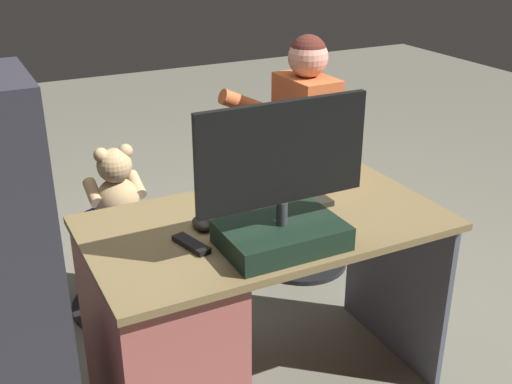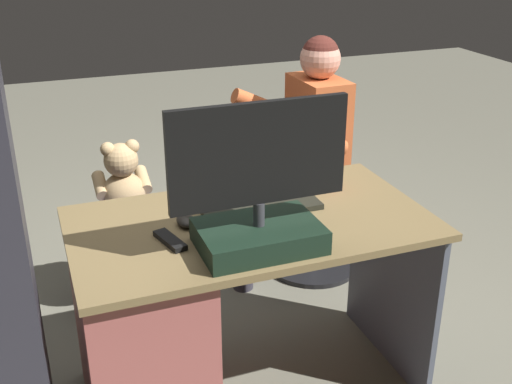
{
  "view_description": "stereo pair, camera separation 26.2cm",
  "coord_description": "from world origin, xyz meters",
  "px_view_note": "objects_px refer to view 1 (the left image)",
  "views": [
    {
      "loc": [
        0.91,
        2.08,
        1.68
      ],
      "look_at": [
        -0.18,
        -0.06,
        0.62
      ],
      "focal_mm": 44.51,
      "sensor_mm": 36.0,
      "label": 1
    },
    {
      "loc": [
        0.67,
        2.19,
        1.68
      ],
      "look_at": [
        -0.18,
        -0.06,
        0.62
      ],
      "focal_mm": 44.51,
      "sensor_mm": 36.0,
      "label": 2
    }
  ],
  "objects_px": {
    "computer_mouse": "(202,223)",
    "visitor_chair": "(303,217)",
    "office_chair_teddy": "(123,258)",
    "desk": "(184,326)",
    "person": "(289,141)",
    "cup": "(330,171)",
    "monitor": "(282,204)",
    "tv_remote": "(191,244)",
    "keyboard": "(273,207)",
    "teddy_bear": "(116,188)"
  },
  "relations": [
    {
      "from": "monitor",
      "to": "visitor_chair",
      "type": "xyz_separation_m",
      "value": [
        -0.66,
        -0.95,
        -0.6
      ]
    },
    {
      "from": "monitor",
      "to": "person",
      "type": "relative_size",
      "value": 0.47
    },
    {
      "from": "office_chair_teddy",
      "to": "monitor",
      "type": "bearing_deg",
      "value": 105.4
    },
    {
      "from": "keyboard",
      "to": "office_chair_teddy",
      "type": "xyz_separation_m",
      "value": [
        0.37,
        -0.73,
        -0.48
      ]
    },
    {
      "from": "desk",
      "to": "keyboard",
      "type": "xyz_separation_m",
      "value": [
        -0.37,
        -0.06,
        0.35
      ]
    },
    {
      "from": "desk",
      "to": "monitor",
      "type": "relative_size",
      "value": 2.2
    },
    {
      "from": "office_chair_teddy",
      "to": "teddy_bear",
      "type": "xyz_separation_m",
      "value": [
        0.0,
        -0.01,
        0.35
      ]
    },
    {
      "from": "tv_remote",
      "to": "monitor",
      "type": "bearing_deg",
      "value": 139.33
    },
    {
      "from": "tv_remote",
      "to": "office_chair_teddy",
      "type": "relative_size",
      "value": 0.3
    },
    {
      "from": "tv_remote",
      "to": "cup",
      "type": "bearing_deg",
      "value": -176.04
    },
    {
      "from": "teddy_bear",
      "to": "keyboard",
      "type": "bearing_deg",
      "value": 116.48
    },
    {
      "from": "monitor",
      "to": "tv_remote",
      "type": "distance_m",
      "value": 0.31
    },
    {
      "from": "cup",
      "to": "office_chair_teddy",
      "type": "relative_size",
      "value": 0.21
    },
    {
      "from": "monitor",
      "to": "tv_remote",
      "type": "relative_size",
      "value": 3.72
    },
    {
      "from": "visitor_chair",
      "to": "person",
      "type": "height_order",
      "value": "person"
    },
    {
      "from": "person",
      "to": "desk",
      "type": "bearing_deg",
      "value": 42.36
    },
    {
      "from": "visitor_chair",
      "to": "monitor",
      "type": "bearing_deg",
      "value": 55.2
    },
    {
      "from": "monitor",
      "to": "computer_mouse",
      "type": "relative_size",
      "value": 5.81
    },
    {
      "from": "desk",
      "to": "person",
      "type": "bearing_deg",
      "value": -137.64
    },
    {
      "from": "desk",
      "to": "office_chair_teddy",
      "type": "xyz_separation_m",
      "value": [
        -0.0,
        -0.79,
        -0.14
      ]
    },
    {
      "from": "cup",
      "to": "person",
      "type": "relative_size",
      "value": 0.09
    },
    {
      "from": "keyboard",
      "to": "cup",
      "type": "bearing_deg",
      "value": -160.16
    },
    {
      "from": "teddy_bear",
      "to": "person",
      "type": "distance_m",
      "value": 0.84
    },
    {
      "from": "desk",
      "to": "office_chair_teddy",
      "type": "bearing_deg",
      "value": -90.12
    },
    {
      "from": "office_chair_teddy",
      "to": "visitor_chair",
      "type": "bearing_deg",
      "value": 178.29
    },
    {
      "from": "teddy_bear",
      "to": "person",
      "type": "xyz_separation_m",
      "value": [
        -0.84,
        0.04,
        0.09
      ]
    },
    {
      "from": "office_chair_teddy",
      "to": "cup",
      "type": "bearing_deg",
      "value": 137.38
    },
    {
      "from": "keyboard",
      "to": "tv_remote",
      "type": "xyz_separation_m",
      "value": [
        0.36,
        0.12,
        -0.0
      ]
    },
    {
      "from": "monitor",
      "to": "office_chair_teddy",
      "type": "bearing_deg",
      "value": -74.6
    },
    {
      "from": "computer_mouse",
      "to": "tv_remote",
      "type": "relative_size",
      "value": 0.64
    },
    {
      "from": "computer_mouse",
      "to": "office_chair_teddy",
      "type": "relative_size",
      "value": 0.19
    },
    {
      "from": "keyboard",
      "to": "tv_remote",
      "type": "distance_m",
      "value": 0.38
    },
    {
      "from": "monitor",
      "to": "office_chair_teddy",
      "type": "xyz_separation_m",
      "value": [
        0.27,
        -0.98,
        -0.62
      ]
    },
    {
      "from": "desk",
      "to": "visitor_chair",
      "type": "distance_m",
      "value": 1.21
    },
    {
      "from": "visitor_chair",
      "to": "desk",
      "type": "bearing_deg",
      "value": 39.39
    },
    {
      "from": "teddy_bear",
      "to": "person",
      "type": "height_order",
      "value": "person"
    },
    {
      "from": "cup",
      "to": "visitor_chair",
      "type": "bearing_deg",
      "value": -112.81
    },
    {
      "from": "tv_remote",
      "to": "visitor_chair",
      "type": "xyz_separation_m",
      "value": [
        -0.91,
        -0.83,
        -0.47
      ]
    },
    {
      "from": "monitor",
      "to": "keyboard",
      "type": "distance_m",
      "value": 0.3
    },
    {
      "from": "monitor",
      "to": "teddy_bear",
      "type": "bearing_deg",
      "value": -74.79
    },
    {
      "from": "monitor",
      "to": "cup",
      "type": "bearing_deg",
      "value": -139.2
    },
    {
      "from": "tv_remote",
      "to": "visitor_chair",
      "type": "distance_m",
      "value": 1.32
    },
    {
      "from": "desk",
      "to": "computer_mouse",
      "type": "height_order",
      "value": "computer_mouse"
    },
    {
      "from": "cup",
      "to": "visitor_chair",
      "type": "xyz_separation_m",
      "value": [
        -0.25,
        -0.6,
        -0.51
      ]
    },
    {
      "from": "desk",
      "to": "monitor",
      "type": "distance_m",
      "value": 0.58
    },
    {
      "from": "computer_mouse",
      "to": "visitor_chair",
      "type": "height_order",
      "value": "computer_mouse"
    },
    {
      "from": "keyboard",
      "to": "person",
      "type": "distance_m",
      "value": 0.85
    },
    {
      "from": "keyboard",
      "to": "teddy_bear",
      "type": "relative_size",
      "value": 1.21
    },
    {
      "from": "computer_mouse",
      "to": "desk",
      "type": "bearing_deg",
      "value": 22.86
    },
    {
      "from": "cup",
      "to": "person",
      "type": "bearing_deg",
      "value": -105.07
    }
  ]
}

